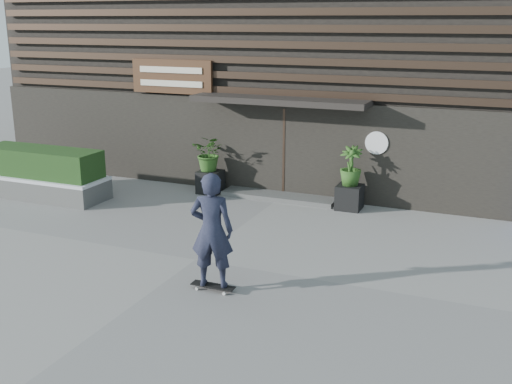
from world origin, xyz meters
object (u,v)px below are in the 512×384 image
at_px(planter_pot_right, 349,197).
at_px(raised_bed, 43,187).
at_px(planter_pot_left, 210,182).
at_px(skateboarder, 212,231).

xyz_separation_m(planter_pot_right, raised_bed, (-7.67, -2.03, -0.05)).
bearing_deg(raised_bed, planter_pot_right, 14.82).
bearing_deg(planter_pot_left, skateboarder, -62.74).
bearing_deg(planter_pot_right, skateboarder, -99.82).
xyz_separation_m(raised_bed, skateboarder, (6.71, -3.49, 0.83)).
relative_size(raised_bed, skateboarder, 1.68).
xyz_separation_m(planter_pot_right, skateboarder, (-0.96, -5.52, 0.78)).
relative_size(planter_pot_left, raised_bed, 0.17).
height_order(planter_pot_left, skateboarder, skateboarder).
distance_m(planter_pot_right, skateboarder, 5.66).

